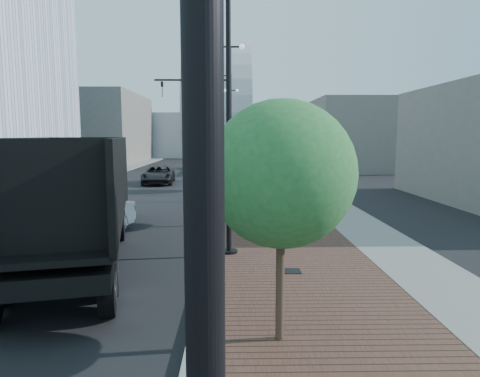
{
  "coord_description": "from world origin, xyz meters",
  "views": [
    {
      "loc": [
        0.71,
        -3.61,
        3.94
      ],
      "look_at": [
        1.0,
        12.0,
        2.0
      ],
      "focal_mm": 31.72,
      "sensor_mm": 36.0,
      "label": 1
    }
  ],
  "objects_px": {
    "dump_truck": "(87,197)",
    "dark_car_mid": "(158,175)",
    "pedestrian": "(331,187)",
    "white_sedan": "(78,218)"
  },
  "relations": [
    {
      "from": "dump_truck",
      "to": "dark_car_mid",
      "type": "height_order",
      "value": "dump_truck"
    },
    {
      "from": "dark_car_mid",
      "to": "pedestrian",
      "type": "height_order",
      "value": "pedestrian"
    },
    {
      "from": "white_sedan",
      "to": "dark_car_mid",
      "type": "height_order",
      "value": "white_sedan"
    },
    {
      "from": "dump_truck",
      "to": "pedestrian",
      "type": "xyz_separation_m",
      "value": [
        11.57,
        9.49,
        -0.81
      ]
    },
    {
      "from": "dump_truck",
      "to": "pedestrian",
      "type": "distance_m",
      "value": 14.98
    },
    {
      "from": "dump_truck",
      "to": "dark_car_mid",
      "type": "relative_size",
      "value": 2.7
    },
    {
      "from": "dump_truck",
      "to": "pedestrian",
      "type": "relative_size",
      "value": 8.63
    },
    {
      "from": "dark_car_mid",
      "to": "white_sedan",
      "type": "bearing_deg",
      "value": -93.54
    },
    {
      "from": "dark_car_mid",
      "to": "pedestrian",
      "type": "xyz_separation_m",
      "value": [
        12.16,
        -9.63,
        0.09
      ]
    },
    {
      "from": "dark_car_mid",
      "to": "pedestrian",
      "type": "relative_size",
      "value": 3.19
    }
  ]
}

